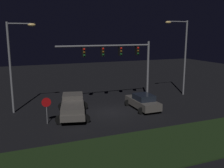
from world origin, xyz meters
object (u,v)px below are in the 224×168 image
Objects in this scene: pickup_truck at (73,105)px; car_sedan at (143,102)px; stop_sign at (46,106)px; street_lamp_right at (181,49)px; traffic_signal_gantry at (121,56)px; street_lamp_left at (15,57)px.

pickup_truck reaches higher than car_sedan.
stop_sign is (-9.36, -0.81, 0.82)m from car_sedan.
pickup_truck is 0.65× the size of street_lamp_right.
pickup_truck is at bearing 86.41° from car_sedan.
street_lamp_right is at bearing -63.99° from pickup_truck.
street_lamp_right is at bearing 1.14° from traffic_signal_gantry.
street_lamp_right is 3.95× the size of stop_sign.
street_lamp_left reaches higher than pickup_truck.
stop_sign reaches higher than pickup_truck.
pickup_truck is 2.57× the size of stop_sign.
street_lamp_right is (6.93, 3.48, 4.79)m from car_sedan.
street_lamp_right is 17.31m from stop_sign.
stop_sign is at bearing -153.80° from traffic_signal_gantry.
street_lamp_left is 3.75× the size of stop_sign.
traffic_signal_gantry is at bearing 26.20° from stop_sign.
stop_sign is (-2.46, -1.28, 0.56)m from pickup_truck.
car_sedan is 5.51m from traffic_signal_gantry.
stop_sign is at bearing 131.26° from pickup_truck.
street_lamp_right is at bearing -0.02° from street_lamp_left.
stop_sign reaches higher than car_sedan.
car_sedan is at bearing -17.05° from street_lamp_left.
pickup_truck is at bearing -167.72° from street_lamp_right.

